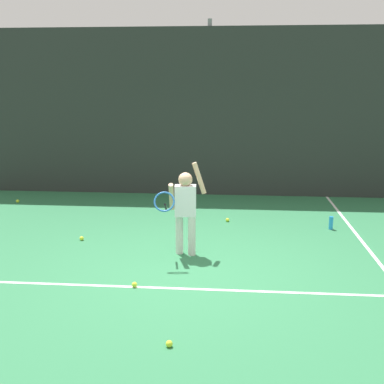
# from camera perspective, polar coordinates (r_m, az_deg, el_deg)

# --- Properties ---
(ground_plane) EXTENTS (20.00, 20.00, 0.00)m
(ground_plane) POSITION_cam_1_polar(r_m,az_deg,el_deg) (6.58, -0.08, -8.96)
(ground_plane) COLOR #2D7247
(court_line_baseline) EXTENTS (9.00, 0.05, 0.00)m
(court_line_baseline) POSITION_cam_1_polar(r_m,az_deg,el_deg) (5.97, -0.65, -11.31)
(court_line_baseline) COLOR white
(court_line_baseline) RESTS_ON ground
(court_line_sideline) EXTENTS (0.05, 9.00, 0.00)m
(court_line_sideline) POSITION_cam_1_polar(r_m,az_deg,el_deg) (7.77, 19.98, -6.27)
(court_line_sideline) COLOR white
(court_line_sideline) RESTS_ON ground
(back_fence_windscreen) EXTENTS (10.96, 0.08, 3.55)m
(back_fence_windscreen) POSITION_cam_1_polar(r_m,az_deg,el_deg) (10.48, 2.01, 9.24)
(back_fence_windscreen) COLOR #282D2B
(back_fence_windscreen) RESTS_ON ground
(fence_post_1) EXTENTS (0.09, 0.09, 3.70)m
(fence_post_1) POSITION_cam_1_polar(r_m,az_deg,el_deg) (10.53, 2.03, 9.67)
(fence_post_1) COLOR slate
(fence_post_1) RESTS_ON ground
(tennis_player) EXTENTS (0.69, 0.61, 1.35)m
(tennis_player) POSITION_cam_1_polar(r_m,az_deg,el_deg) (6.86, -0.87, -1.64)
(tennis_player) COLOR silver
(tennis_player) RESTS_ON ground
(water_bottle) EXTENTS (0.07, 0.07, 0.22)m
(water_bottle) POSITION_cam_1_polar(r_m,az_deg,el_deg) (8.53, 16.03, -3.52)
(water_bottle) COLOR #268CD8
(water_bottle) RESTS_ON ground
(tennis_ball_1) EXTENTS (0.07, 0.07, 0.07)m
(tennis_ball_1) POSITION_cam_1_polar(r_m,az_deg,el_deg) (7.86, -12.86, -5.33)
(tennis_ball_1) COLOR #CCE033
(tennis_ball_1) RESTS_ON ground
(tennis_ball_2) EXTENTS (0.07, 0.07, 0.07)m
(tennis_ball_2) POSITION_cam_1_polar(r_m,az_deg,el_deg) (4.80, -2.70, -17.40)
(tennis_ball_2) COLOR #CCE033
(tennis_ball_2) RESTS_ON ground
(tennis_ball_3) EXTENTS (0.07, 0.07, 0.07)m
(tennis_ball_3) POSITION_cam_1_polar(r_m,az_deg,el_deg) (8.67, 4.20, -3.29)
(tennis_ball_3) COLOR #CCE033
(tennis_ball_3) RESTS_ON ground
(tennis_ball_4) EXTENTS (0.07, 0.07, 0.07)m
(tennis_ball_4) POSITION_cam_1_polar(r_m,az_deg,el_deg) (6.05, -6.78, -10.77)
(tennis_ball_4) COLOR #CCE033
(tennis_ball_4) RESTS_ON ground
(tennis_ball_5) EXTENTS (0.07, 0.07, 0.07)m
(tennis_ball_5) POSITION_cam_1_polar(r_m,az_deg,el_deg) (10.61, -19.82, -1.01)
(tennis_ball_5) COLOR #CCE033
(tennis_ball_5) RESTS_ON ground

